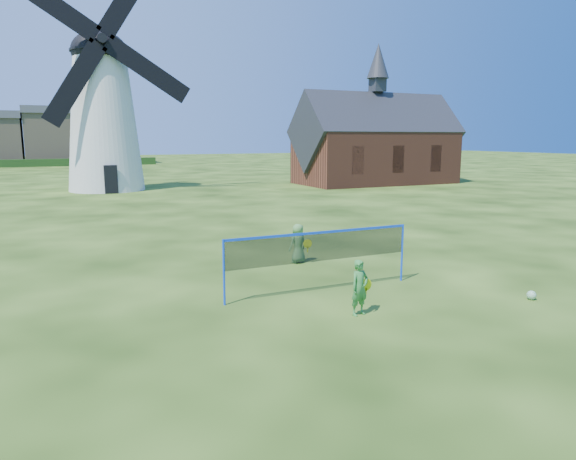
# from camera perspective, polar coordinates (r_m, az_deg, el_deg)

# --- Properties ---
(ground) EXTENTS (220.00, 220.00, 0.00)m
(ground) POSITION_cam_1_polar(r_m,az_deg,el_deg) (13.11, 0.12, -6.88)
(ground) COLOR black
(ground) RESTS_ON ground
(windmill) EXTENTS (11.79, 5.36, 16.24)m
(windmill) POSITION_cam_1_polar(r_m,az_deg,el_deg) (40.58, -19.60, 12.08)
(windmill) COLOR white
(windmill) RESTS_ON ground
(chapel) EXTENTS (13.49, 6.54, 11.41)m
(chapel) POSITION_cam_1_polar(r_m,az_deg,el_deg) (44.88, 9.59, 9.16)
(chapel) COLOR brown
(chapel) RESTS_ON ground
(badminton_net) EXTENTS (5.05, 0.05, 1.55)m
(badminton_net) POSITION_cam_1_polar(r_m,az_deg,el_deg) (12.93, 3.55, -1.93)
(badminton_net) COLOR blue
(badminton_net) RESTS_ON ground
(player_girl) EXTENTS (0.67, 0.38, 1.23)m
(player_girl) POSITION_cam_1_polar(r_m,az_deg,el_deg) (11.47, 7.86, -6.28)
(player_girl) COLOR #348338
(player_girl) RESTS_ON ground
(player_boy) EXTENTS (0.69, 0.51, 1.22)m
(player_boy) POSITION_cam_1_polar(r_m,az_deg,el_deg) (16.04, 1.11, -1.48)
(player_boy) COLOR #559045
(player_boy) RESTS_ON ground
(play_ball) EXTENTS (0.22, 0.22, 0.22)m
(play_ball) POSITION_cam_1_polar(r_m,az_deg,el_deg) (13.83, 25.12, -6.48)
(play_ball) COLOR green
(play_ball) RESTS_ON ground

